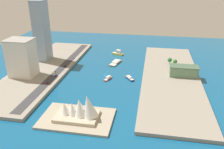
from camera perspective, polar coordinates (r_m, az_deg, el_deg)
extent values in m
plane|color=#145684|center=(308.49, -1.75, 0.13)|extent=(440.00, 440.00, 0.00)
cube|color=gray|center=(303.07, 14.17, -0.70)|extent=(70.00, 240.00, 3.50)
cube|color=gray|center=(334.75, -16.14, 1.43)|extent=(70.00, 240.00, 3.50)
cube|color=#A89E89|center=(218.69, -8.55, -10.55)|extent=(65.62, 42.60, 2.00)
cube|color=#38383D|center=(324.44, -12.35, 1.47)|extent=(10.93, 228.00, 0.15)
cube|color=red|center=(292.48, -0.99, -1.07)|extent=(9.07, 14.89, 1.43)
cone|color=red|center=(286.72, -1.80, -1.61)|extent=(1.67, 1.67, 1.29)
cube|color=white|center=(292.29, -0.91, -0.67)|extent=(5.61, 7.85, 2.49)
cube|color=beige|center=(292.16, -0.99, -0.94)|extent=(8.71, 14.29, 0.10)
cube|color=#1E284C|center=(293.77, 4.36, -0.98)|extent=(12.51, 14.99, 1.89)
cone|color=#1E284C|center=(287.38, 5.17, -1.59)|extent=(2.38, 2.38, 1.70)
cube|color=white|center=(293.79, 4.27, -0.57)|extent=(6.69, 7.77, 1.87)
cube|color=beige|center=(293.36, 4.36, -0.80)|extent=(12.01, 14.39, 0.10)
cube|color=brown|center=(344.02, 0.84, 2.82)|extent=(16.16, 28.76, 1.47)
cone|color=brown|center=(332.15, -0.16, 2.04)|extent=(1.62, 1.62, 1.32)
cube|color=white|center=(345.63, 1.02, 3.22)|extent=(11.51, 16.12, 2.00)
cube|color=beige|center=(343.75, 0.84, 2.94)|extent=(15.51, 27.61, 0.10)
cube|color=yellow|center=(382.24, 1.42, 5.08)|extent=(19.15, 12.99, 2.79)
cone|color=yellow|center=(387.16, 0.18, 5.33)|extent=(3.29, 3.29, 2.51)
cube|color=white|center=(380.31, 1.59, 5.63)|extent=(8.29, 7.55, 5.40)
cube|color=beige|center=(381.78, 1.42, 5.28)|extent=(18.38, 12.47, 0.10)
cube|color=#8C9EB2|center=(354.23, -16.83, 10.04)|extent=(16.75, 23.39, 84.42)
cube|color=slate|center=(347.45, -17.68, 16.86)|extent=(17.43, 24.32, 0.80)
cube|color=silver|center=(308.64, -21.20, 3.78)|extent=(30.28, 24.95, 45.95)
cube|color=#9D9992|center=(302.16, -21.84, 7.94)|extent=(31.49, 25.94, 0.80)
cube|color=slate|center=(305.31, 17.10, 0.77)|extent=(33.96, 15.76, 12.48)
cube|color=#47624A|center=(302.92, 17.25, 1.93)|extent=(35.32, 16.39, 0.80)
cylinder|color=black|center=(285.74, -15.60, -1.91)|extent=(0.26, 0.65, 0.64)
cylinder|color=black|center=(285.10, -15.30, -1.93)|extent=(0.26, 0.65, 0.64)
cylinder|color=black|center=(283.21, -15.84, -2.17)|extent=(0.26, 0.65, 0.64)
cylinder|color=black|center=(282.57, -15.55, -2.20)|extent=(0.26, 0.65, 0.64)
cube|color=red|center=(284.03, -15.58, -2.00)|extent=(1.89, 4.47, 0.81)
cube|color=#262D38|center=(283.56, -15.61, -1.89)|extent=(1.63, 2.52, 0.54)
cylinder|color=black|center=(303.71, -13.53, -0.13)|extent=(0.26, 0.64, 0.64)
cylinder|color=black|center=(303.08, -13.26, -0.15)|extent=(0.26, 0.64, 0.64)
cylinder|color=black|center=(301.04, -13.77, -0.37)|extent=(0.26, 0.64, 0.64)
cylinder|color=black|center=(300.41, -13.50, -0.39)|extent=(0.26, 0.64, 0.64)
cube|color=blue|center=(301.93, -13.52, -0.20)|extent=(1.82, 4.62, 0.85)
cube|color=#262D38|center=(301.45, -13.55, -0.09)|extent=(1.59, 2.59, 0.60)
cylinder|color=black|center=(360.30, -9.41, 4.02)|extent=(0.28, 0.65, 0.64)
cylinder|color=black|center=(359.71, -9.17, 4.00)|extent=(0.28, 0.65, 0.64)
cylinder|color=black|center=(357.28, -9.62, 3.83)|extent=(0.28, 0.65, 0.64)
cylinder|color=black|center=(356.68, -9.37, 3.82)|extent=(0.28, 0.65, 0.64)
cube|color=#B7B7BC|center=(358.38, -9.40, 3.97)|extent=(2.05, 5.05, 0.90)
cube|color=#262D38|center=(357.92, -9.42, 4.07)|extent=(1.73, 2.86, 0.57)
cylinder|color=black|center=(310.95, -13.80, 0.41)|extent=(0.27, 0.65, 0.64)
cylinder|color=black|center=(311.51, -14.06, 0.43)|extent=(0.27, 0.65, 0.64)
cylinder|color=black|center=(313.84, -13.58, 0.66)|extent=(0.27, 0.65, 0.64)
cylinder|color=black|center=(314.39, -13.84, 0.67)|extent=(0.27, 0.65, 0.64)
cube|color=yellow|center=(312.57, -13.82, 0.59)|extent=(1.86, 4.90, 0.75)
cube|color=#262D38|center=(312.54, -13.82, 0.71)|extent=(1.59, 2.76, 0.46)
cylinder|color=black|center=(331.40, -11.42, 2.10)|extent=(0.28, 0.65, 0.64)
cylinder|color=black|center=(330.90, -11.15, 2.09)|extent=(0.28, 0.65, 0.64)
cylinder|color=black|center=(328.72, -11.58, 1.91)|extent=(0.28, 0.65, 0.64)
cylinder|color=black|center=(328.21, -11.31, 1.90)|extent=(0.28, 0.65, 0.64)
cube|color=black|center=(329.69, -11.37, 2.05)|extent=(2.00, 4.45, 0.85)
cube|color=#262D38|center=(329.23, -11.39, 2.16)|extent=(1.70, 2.52, 0.62)
cylinder|color=black|center=(315.81, -11.71, 1.43)|extent=(0.18, 0.18, 5.50)
cube|color=black|center=(314.62, -11.76, 1.98)|extent=(0.36, 0.36, 1.00)
sphere|color=red|center=(314.50, -11.76, 2.04)|extent=(0.24, 0.24, 0.24)
sphere|color=yellow|center=(314.62, -11.76, 1.98)|extent=(0.24, 0.24, 0.24)
sphere|color=green|center=(314.75, -11.75, 1.92)|extent=(0.24, 0.24, 0.24)
cube|color=#BCAD93|center=(217.31, -8.59, -10.00)|extent=(38.70, 24.61, 3.00)
cone|color=white|center=(207.86, -5.71, -7.68)|extent=(16.48, 13.35, 22.48)
cone|color=white|center=(211.27, -7.84, -7.99)|extent=(13.74, 12.23, 17.00)
cone|color=white|center=(214.43, -9.63, -8.24)|extent=(10.12, 8.86, 12.69)
cone|color=white|center=(217.26, -11.47, -8.18)|extent=(10.44, 9.12, 11.35)
cylinder|color=brown|center=(343.48, 13.87, 2.85)|extent=(0.50, 0.50, 3.21)
sphere|color=#2D7233|center=(342.10, 13.94, 3.49)|extent=(6.26, 6.26, 6.26)
cylinder|color=brown|center=(337.65, 15.09, 2.41)|extent=(0.50, 0.50, 3.82)
sphere|color=#2D7233|center=(336.19, 15.17, 3.09)|extent=(5.90, 5.90, 5.90)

